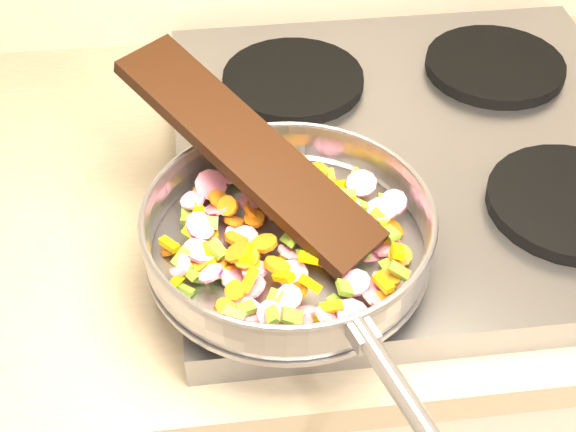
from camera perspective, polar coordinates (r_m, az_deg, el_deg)
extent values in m
cube|color=#939399|center=(1.02, 9.19, 4.43)|extent=(0.60, 0.60, 0.04)
cylinder|color=black|center=(0.88, 2.71, -0.55)|extent=(0.19, 0.19, 0.02)
cylinder|color=black|center=(0.96, 19.52, 0.92)|extent=(0.19, 0.19, 0.02)
cylinder|color=black|center=(1.09, 0.36, 9.67)|extent=(0.19, 0.19, 0.02)
cylinder|color=black|center=(1.16, 14.49, 10.32)|extent=(0.19, 0.19, 0.02)
cylinder|color=#9E9EA5|center=(0.83, 0.00, -2.38)|extent=(0.29, 0.29, 0.01)
torus|color=#9E9EA5|center=(0.81, 0.00, -0.99)|extent=(0.34, 0.34, 0.05)
torus|color=#9E9EA5|center=(0.80, 0.00, 0.21)|extent=(0.30, 0.30, 0.01)
cylinder|color=#9E9EA5|center=(0.67, 8.85, -13.42)|extent=(0.07, 0.19, 0.02)
cube|color=#9E9EA5|center=(0.71, 5.30, -8.35)|extent=(0.03, 0.04, 0.02)
cylinder|color=#D5145D|center=(0.79, -7.70, -3.51)|extent=(0.03, 0.03, 0.02)
cube|color=yellow|center=(0.76, 1.59, -4.83)|extent=(0.02, 0.02, 0.02)
cylinder|color=orange|center=(0.83, -3.69, -1.59)|extent=(0.03, 0.03, 0.02)
cube|color=#699C28|center=(0.80, -7.69, -2.95)|extent=(0.02, 0.03, 0.01)
cube|color=yellow|center=(0.83, 6.80, -1.28)|extent=(0.01, 0.02, 0.01)
cube|color=yellow|center=(0.85, 1.05, -0.14)|extent=(0.02, 0.02, 0.01)
cube|color=#699C28|center=(0.85, 5.13, 0.81)|extent=(0.03, 0.03, 0.01)
cube|color=yellow|center=(0.78, 6.80, -4.78)|extent=(0.02, 0.03, 0.01)
cylinder|color=#D5145D|center=(0.90, -0.91, 2.40)|extent=(0.03, 0.03, 0.01)
cylinder|color=#D5145D|center=(0.84, 2.69, -1.30)|extent=(0.03, 0.03, 0.02)
cylinder|color=#D5145D|center=(0.84, 1.61, 0.61)|extent=(0.03, 0.03, 0.03)
cylinder|color=orange|center=(0.88, -5.77, 1.87)|extent=(0.02, 0.02, 0.02)
cylinder|color=#D5145D|center=(0.83, 1.21, -0.63)|extent=(0.03, 0.03, 0.01)
cube|color=#699C28|center=(0.76, -1.01, -6.10)|extent=(0.02, 0.03, 0.02)
cube|color=#699C28|center=(0.81, -5.09, -2.38)|extent=(0.02, 0.02, 0.02)
cube|color=#699C28|center=(0.81, 4.48, -1.58)|extent=(0.02, 0.01, 0.02)
cube|color=yellow|center=(0.85, -6.35, 0.17)|extent=(0.01, 0.02, 0.01)
cylinder|color=#D5145D|center=(0.86, -6.80, 1.14)|extent=(0.04, 0.04, 0.01)
cube|color=yellow|center=(0.81, 1.97, -2.40)|extent=(0.02, 0.02, 0.02)
cylinder|color=orange|center=(0.87, 3.67, 2.03)|extent=(0.03, 0.03, 0.02)
cube|color=yellow|center=(0.79, -3.06, -3.12)|extent=(0.02, 0.02, 0.01)
cube|color=#699C28|center=(0.86, 6.79, 0.92)|extent=(0.01, 0.02, 0.01)
cylinder|color=#D5145D|center=(0.87, -1.57, 0.81)|extent=(0.04, 0.04, 0.02)
cube|color=yellow|center=(0.86, 0.13, 1.85)|extent=(0.02, 0.02, 0.01)
cylinder|color=orange|center=(0.81, -4.49, -3.55)|extent=(0.03, 0.03, 0.02)
cube|color=#699C28|center=(0.75, -3.85, -6.98)|extent=(0.02, 0.02, 0.01)
cube|color=yellow|center=(0.85, 5.16, -0.86)|extent=(0.02, 0.03, 0.02)
cylinder|color=orange|center=(0.88, -1.06, 2.59)|extent=(0.03, 0.04, 0.02)
cylinder|color=#D5145D|center=(0.81, 0.17, -2.58)|extent=(0.04, 0.04, 0.02)
cylinder|color=#D5145D|center=(0.78, -5.50, -4.07)|extent=(0.03, 0.04, 0.02)
cylinder|color=#D5145D|center=(0.87, -5.52, 2.21)|extent=(0.05, 0.04, 0.03)
cylinder|color=orange|center=(0.81, 4.53, -1.78)|extent=(0.03, 0.03, 0.01)
cylinder|color=orange|center=(0.88, -0.71, 1.85)|extent=(0.03, 0.03, 0.02)
cube|color=#699C28|center=(0.77, 4.05, -5.13)|extent=(0.02, 0.02, 0.01)
cylinder|color=orange|center=(0.82, 1.66, -2.54)|extent=(0.02, 0.02, 0.01)
cube|color=#699C28|center=(0.78, 7.88, -3.87)|extent=(0.02, 0.02, 0.02)
cylinder|color=orange|center=(0.89, 2.89, 2.48)|extent=(0.03, 0.03, 0.02)
cube|color=yellow|center=(0.88, 3.39, 2.17)|extent=(0.03, 0.02, 0.02)
cylinder|color=#D5145D|center=(0.84, 4.21, 0.42)|extent=(0.04, 0.04, 0.02)
cylinder|color=orange|center=(0.87, 5.46, 1.85)|extent=(0.03, 0.03, 0.02)
cube|color=#699C28|center=(0.85, 1.27, 0.02)|extent=(0.02, 0.02, 0.01)
cube|color=#699C28|center=(0.74, -1.11, -7.08)|extent=(0.01, 0.02, 0.01)
cylinder|color=#D5145D|center=(0.86, 7.48, 0.93)|extent=(0.04, 0.04, 0.02)
cube|color=yellow|center=(0.82, -1.83, -2.05)|extent=(0.02, 0.02, 0.02)
cube|color=yellow|center=(0.80, 2.78, -2.31)|extent=(0.03, 0.02, 0.01)
cylinder|color=orange|center=(0.91, 0.53, 4.13)|extent=(0.03, 0.03, 0.02)
cylinder|color=#D5145D|center=(0.75, -1.32, -6.94)|extent=(0.04, 0.03, 0.03)
cube|color=yellow|center=(0.89, 5.11, 2.84)|extent=(0.02, 0.02, 0.02)
cylinder|color=#D5145D|center=(0.88, -3.96, 2.90)|extent=(0.03, 0.03, 0.01)
cube|color=#699C28|center=(0.84, 1.05, -0.55)|extent=(0.02, 0.01, 0.01)
cube|color=#699C28|center=(0.87, -6.90, 0.30)|extent=(0.02, 0.02, 0.02)
cube|color=#699C28|center=(0.84, 6.08, -0.62)|extent=(0.02, 0.02, 0.01)
cylinder|color=orange|center=(0.81, -5.04, -3.60)|extent=(0.03, 0.03, 0.02)
cube|color=yellow|center=(0.79, -2.92, -2.58)|extent=(0.02, 0.02, 0.01)
cube|color=yellow|center=(0.81, -5.69, -2.71)|extent=(0.01, 0.03, 0.01)
cylinder|color=#D5145D|center=(0.87, 5.25, 2.33)|extent=(0.05, 0.05, 0.02)
cube|color=yellow|center=(0.79, -7.80, -4.45)|extent=(0.02, 0.02, 0.02)
cylinder|color=#D5145D|center=(0.85, -4.87, 0.73)|extent=(0.04, 0.05, 0.02)
cylinder|color=#D5145D|center=(0.78, -2.52, -5.12)|extent=(0.03, 0.03, 0.02)
cylinder|color=orange|center=(0.78, 6.65, -6.08)|extent=(0.03, 0.02, 0.02)
cylinder|color=#D5145D|center=(0.80, -3.88, -4.53)|extent=(0.04, 0.04, 0.02)
cube|color=yellow|center=(0.77, 2.16, -7.17)|extent=(0.03, 0.01, 0.02)
cube|color=#699C28|center=(0.75, 0.29, -7.17)|extent=(0.02, 0.02, 0.02)
cylinder|color=#D5145D|center=(0.85, 5.42, -1.07)|extent=(0.03, 0.03, 0.01)
cube|color=yellow|center=(0.82, -8.44, -2.02)|extent=(0.02, 0.02, 0.01)
cube|color=yellow|center=(0.77, -0.30, -4.36)|extent=(0.02, 0.02, 0.02)
cylinder|color=#D5145D|center=(0.81, -6.32, -2.47)|extent=(0.04, 0.04, 0.02)
cube|color=yellow|center=(0.85, 4.28, 0.95)|extent=(0.02, 0.02, 0.02)
cylinder|color=orange|center=(0.76, -3.78, -5.31)|extent=(0.03, 0.03, 0.02)
cylinder|color=#D5145D|center=(0.82, 3.32, -2.25)|extent=(0.03, 0.03, 0.01)
cube|color=yellow|center=(0.82, -0.06, -2.41)|extent=(0.02, 0.02, 0.01)
cube|color=yellow|center=(0.77, -3.38, -7.10)|extent=(0.02, 0.02, 0.01)
cube|color=#699C28|center=(0.86, 3.16, 1.18)|extent=(0.02, 0.02, 0.02)
cylinder|color=orange|center=(0.77, 0.69, -5.39)|extent=(0.03, 0.03, 0.02)
cylinder|color=#D5145D|center=(0.76, 0.08, -5.77)|extent=(0.03, 0.03, 0.02)
cube|color=yellow|center=(0.81, 3.38, -1.05)|extent=(0.03, 0.02, 0.01)
cylinder|color=#D5145D|center=(0.80, 6.83, -4.54)|extent=(0.03, 0.04, 0.02)
cube|color=#699C28|center=(0.80, 1.29, -2.60)|extent=(0.02, 0.02, 0.01)
cube|color=#699C28|center=(0.81, 0.11, -1.63)|extent=(0.02, 0.03, 0.02)
cylinder|color=orange|center=(0.89, 1.95, 2.87)|extent=(0.04, 0.03, 0.03)
cylinder|color=orange|center=(0.79, 7.13, -4.44)|extent=(0.03, 0.03, 0.01)
cube|color=yellow|center=(0.83, -6.88, -1.23)|extent=(0.02, 0.02, 0.02)
cube|color=yellow|center=(0.86, 0.61, 0.41)|extent=(0.02, 0.02, 0.02)
cylinder|color=orange|center=(0.81, -3.76, -2.83)|extent=(0.02, 0.03, 0.02)
cylinder|color=#D5145D|center=(0.75, -2.03, -8.23)|extent=(0.03, 0.04, 0.03)
cube|color=#699C28|center=(0.80, -5.63, -3.64)|extent=(0.02, 0.02, 0.01)
cube|color=#699C28|center=(0.88, -0.47, 3.11)|extent=(0.02, 0.02, 0.02)
cylinder|color=orange|center=(0.79, -2.99, -2.96)|extent=(0.03, 0.03, 0.01)
cylinder|color=orange|center=(0.83, -8.35, -2.37)|extent=(0.03, 0.02, 0.02)
cube|color=#699C28|center=(0.82, 7.31, -1.26)|extent=(0.02, 0.02, 0.01)
cube|color=yellow|center=(0.82, 2.21, -0.51)|extent=(0.02, 0.02, 0.01)
cylinder|color=orange|center=(0.84, -2.41, -0.22)|extent=(0.03, 0.03, 0.01)
cylinder|color=orange|center=(0.85, 7.46, -0.86)|extent=(0.03, 0.04, 0.02)
cylinder|color=#D5145D|center=(0.78, 4.79, -4.76)|extent=(0.04, 0.04, 0.01)
cylinder|color=orange|center=(0.82, 7.94, -2.80)|extent=(0.03, 0.03, 0.02)
cylinder|color=#D5145D|center=(0.83, -5.48, -2.29)|extent=(0.03, 0.04, 0.02)
cube|color=#699C28|center=(0.85, -7.07, -0.28)|extent=(0.02, 0.01, 0.01)
cylinder|color=#D5145D|center=(0.83, -1.95, -1.89)|extent=(0.03, 0.03, 0.02)
cube|color=#699C28|center=(0.79, -7.00, -4.03)|extent=(0.02, 0.02, 0.02)
cube|color=yellow|center=(0.88, -6.44, 1.55)|extent=(0.01, 0.02, 0.01)
cylinder|color=#D5145D|center=(0.85, 6.70, 0.49)|extent=(0.04, 0.04, 0.01)
cube|color=yellow|center=(0.88, -1.80, 2.61)|extent=(0.02, 0.01, 0.01)
cylinder|color=#D5145D|center=(0.86, -5.83, -0.14)|extent=(0.04, 0.04, 0.01)
cube|color=#699C28|center=(0.80, -7.29, -3.39)|extent=(0.02, 0.02, 0.01)
cylinder|color=orange|center=(0.87, -1.31, 2.02)|extent=(0.03, 0.03, 0.01)
cylinder|color=#D5145D|center=(0.89, -1.36, 2.35)|extent=(0.03, 0.03, 0.02)
cylinder|color=#D5145D|center=(0.76, -3.01, -6.81)|extent=(0.04, 0.04, 0.02)
cube|color=yellow|center=(0.81, 7.79, -2.50)|extent=(0.02, 0.03, 0.02)
cube|color=#699C28|center=(0.90, -3.75, 2.87)|extent=(0.02, 0.02, 0.01)
cube|color=yellow|center=(0.81, 0.00, -2.64)|extent=(0.02, 0.02, 0.02)
cube|color=yellow|center=(0.79, -2.31, -3.69)|extent=(0.01, 0.02, 0.01)
cylinder|color=orange|center=(0.85, -2.37, 0.36)|extent=(0.03, 0.03, 0.02)
cube|color=yellow|center=(0.80, -2.53, -3.01)|extent=(0.02, 0.02, 0.02)
cylinder|color=orange|center=(0.88, 5.17, 2.17)|extent=(0.03, 0.03, 0.02)
cylinder|color=#D5145D|center=(0.80, 0.33, -4.18)|extent=(0.04, 0.04, 0.02)
cube|color=#699C28|center=(0.79, -7.31, -5.24)|extent=(0.02, 0.02, 0.01)
cylinder|color=#D5145D|center=(0.83, -6.29, -0.71)|extent=(0.04, 0.04, 0.03)
cylinder|color=#D5145D|center=(0.85, 2.71, -0.35)|extent=(0.04, 0.03, 0.03)
cylinder|color=#D5145D|center=(0.76, 0.87, -7.85)|extent=(0.03, 0.04, 0.03)
cube|color=#699C28|center=(0.81, 7.10, -3.71)|extent=(0.02, 0.02, 0.01)
cube|color=#699C28|center=(0.91, -0.19, 3.59)|extent=(0.03, 0.02, 0.01)
cylinder|color=orange|center=(0.80, 2.58, -3.02)|extent=(0.02, 0.02, 0.01)
cube|color=yellow|center=(0.75, 3.06, -6.49)|extent=(0.02, 0.02, 0.01)
cylinder|color=orange|center=(0.81, -6.64, -3.29)|extent=(0.03, 0.03, 0.01)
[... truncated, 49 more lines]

